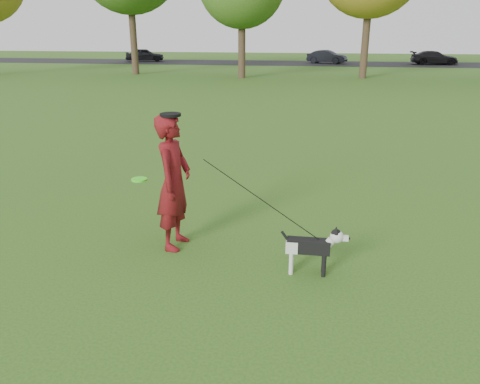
% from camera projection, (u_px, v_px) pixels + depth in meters
% --- Properties ---
extents(ground, '(120.00, 120.00, 0.00)m').
position_uv_depth(ground, '(254.00, 249.00, 7.08)').
color(ground, '#285116').
rests_on(ground, ground).
extents(road, '(120.00, 7.00, 0.02)m').
position_uv_depth(road, '(306.00, 63.00, 44.38)').
color(road, black).
rests_on(road, ground).
extents(man, '(0.54, 0.78, 2.03)m').
position_uv_depth(man, '(174.00, 183.00, 6.87)').
color(man, '#560C0C').
rests_on(man, ground).
extents(dog, '(0.91, 0.18, 0.69)m').
position_uv_depth(dog, '(314.00, 245.00, 6.23)').
color(dog, black).
rests_on(dog, ground).
extents(car_left, '(4.02, 2.58, 1.27)m').
position_uv_depth(car_left, '(145.00, 55.00, 46.44)').
color(car_left, black).
rests_on(car_left, road).
extents(car_mid, '(3.87, 2.42, 1.20)m').
position_uv_depth(car_mid, '(327.00, 57.00, 43.90)').
color(car_mid, black).
rests_on(car_mid, road).
extents(car_right, '(4.20, 1.87, 1.20)m').
position_uv_depth(car_right, '(434.00, 58.00, 42.53)').
color(car_right, black).
rests_on(car_right, road).
extents(man_held_items, '(2.78, 0.72, 1.57)m').
position_uv_depth(man_held_items, '(261.00, 199.00, 6.41)').
color(man_held_items, '#43FF20').
rests_on(man_held_items, ground).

